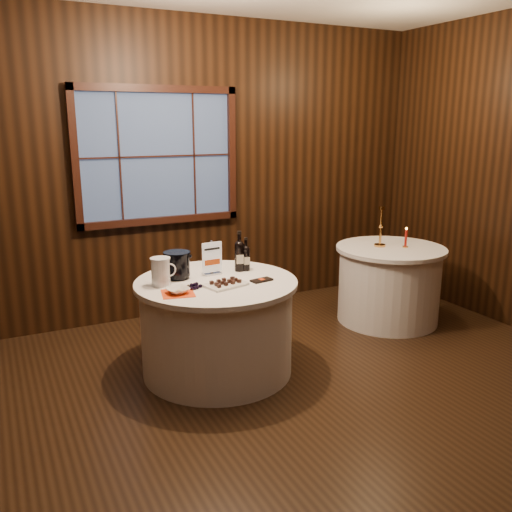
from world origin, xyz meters
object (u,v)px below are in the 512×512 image
sign_stand (212,263)px  port_bottle_right (246,256)px  red_candle (406,239)px  chocolate_plate (226,284)px  glass_pitcher (161,272)px  chocolate_box (262,280)px  cracker_bowl (178,290)px  port_bottle_left (239,254)px  grape_bunch (195,286)px  main_table (217,326)px  side_table (389,284)px  ice_bucket (177,264)px  brass_candlestick (380,232)px

sign_stand → port_bottle_right: bearing=-6.4°
sign_stand → red_candle: 2.08m
chocolate_plate → glass_pitcher: (-0.43, 0.22, 0.09)m
glass_pitcher → chocolate_box: bearing=-20.2°
sign_stand → cracker_bowl: sign_stand is taller
port_bottle_left → cracker_bowl: 0.76m
port_bottle_right → glass_pitcher: size_ratio=1.30×
sign_stand → grape_bunch: 0.41m
grape_bunch → cracker_bowl: size_ratio=1.11×
port_bottle_left → glass_pitcher: bearing=-154.4°
main_table → side_table: bearing=8.5°
side_table → chocolate_plate: bearing=-166.9°
side_table → sign_stand: size_ratio=3.84×
sign_stand → red_candle: bearing=-3.3°
main_table → glass_pitcher: bearing=171.8°
main_table → sign_stand: size_ratio=4.55×
main_table → port_bottle_left: bearing=31.5°
main_table → chocolate_plate: (0.01, -0.16, 0.40)m
port_bottle_left → chocolate_plate: bearing=-112.4°
chocolate_plate → port_bottle_left: bearing=51.1°
glass_pitcher → sign_stand: bearing=10.7°
port_bottle_right → port_bottle_left: bearing=174.5°
grape_bunch → cracker_bowl: (-0.15, -0.05, 0.00)m
ice_bucket → glass_pitcher: 0.21m
cracker_bowl → port_bottle_left: bearing=28.5°
glass_pitcher → cracker_bowl: glass_pitcher is taller
side_table → chocolate_box: bearing=-164.3°
port_bottle_left → ice_bucket: (-0.54, 0.01, -0.03)m
cracker_bowl → red_candle: (2.49, 0.40, 0.06)m
glass_pitcher → side_table: bearing=3.1°
main_table → glass_pitcher: glass_pitcher is taller
ice_bucket → chocolate_box: 0.68m
ice_bucket → grape_bunch: ice_bucket is taller
port_bottle_right → chocolate_plate: bearing=-125.7°
sign_stand → brass_candlestick: (1.88, 0.21, 0.05)m
port_bottle_right → ice_bucket: 0.59m
ice_bucket → chocolate_plate: 0.45m
chocolate_box → grape_bunch: 0.54m
main_table → chocolate_plate: size_ratio=3.64×
sign_stand → port_bottle_right: 0.30m
chocolate_box → brass_candlestick: 1.70m
port_bottle_left → glass_pitcher: size_ratio=1.56×
side_table → chocolate_box: chocolate_box is taller
grape_bunch → glass_pitcher: bearing=135.2°
glass_pitcher → brass_candlestick: 2.36m
glass_pitcher → brass_candlestick: (2.34, 0.31, 0.03)m
side_table → glass_pitcher: 2.48m
side_table → brass_candlestick: brass_candlestick is taller
grape_bunch → brass_candlestick: 2.21m
port_bottle_right → grape_bunch: port_bottle_right is taller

